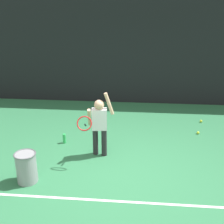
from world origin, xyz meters
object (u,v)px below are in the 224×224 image
(tennis_player, at_px, (99,123))
(water_bottle, at_px, (64,138))
(ball_hopper, at_px, (26,167))
(tennis_ball_4, at_px, (103,126))
(tennis_ball_6, at_px, (201,121))
(tennis_ball_5, at_px, (198,133))

(tennis_player, relative_size, water_bottle, 6.14)
(ball_hopper, xyz_separation_m, water_bottle, (0.29, 1.51, -0.18))
(water_bottle, relative_size, tennis_ball_4, 3.33)
(ball_hopper, bearing_deg, tennis_ball_6, 39.79)
(ball_hopper, relative_size, tennis_ball_5, 8.52)
(tennis_player, relative_size, tennis_ball_5, 20.46)
(ball_hopper, height_order, tennis_ball_5, ball_hopper)
(tennis_ball_6, bearing_deg, water_bottle, -155.78)
(water_bottle, xyz_separation_m, tennis_ball_6, (3.32, 1.49, -0.08))
(tennis_player, height_order, tennis_ball_5, tennis_player)
(tennis_ball_6, bearing_deg, tennis_ball_4, -168.26)
(tennis_player, distance_m, ball_hopper, 1.61)
(tennis_player, xyz_separation_m, tennis_ball_6, (2.46, 1.96, -0.69))
(tennis_player, distance_m, tennis_ball_4, 1.59)
(tennis_player, xyz_separation_m, tennis_ball_4, (-0.10, 1.43, -0.69))
(tennis_ball_6, bearing_deg, ball_hopper, -140.21)
(tennis_ball_5, bearing_deg, tennis_ball_6, 73.79)
(tennis_ball_4, relative_size, tennis_ball_6, 1.00)
(ball_hopper, bearing_deg, tennis_ball_4, 67.07)
(tennis_ball_5, bearing_deg, tennis_player, -151.60)
(tennis_ball_4, height_order, tennis_ball_5, same)
(tennis_player, distance_m, tennis_ball_5, 2.65)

